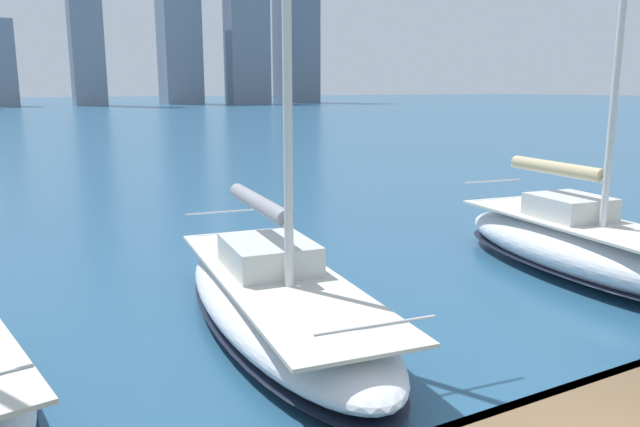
{
  "coord_description": "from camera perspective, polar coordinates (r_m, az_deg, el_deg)",
  "views": [
    {
      "loc": [
        5.57,
        3.74,
        4.47
      ],
      "look_at": [
        0.18,
        -6.04,
        2.2
      ],
      "focal_mm": 35.0,
      "sensor_mm": 36.0,
      "label": 1
    }
  ],
  "objects": [
    {
      "name": "sailboat_tan",
      "position": [
        16.37,
        22.7,
        -2.59
      ],
      "size": [
        3.55,
        8.14,
        11.04
      ],
      "color": "white",
      "rests_on": "ground"
    },
    {
      "name": "sailboat_grey",
      "position": [
        11.85,
        -3.91,
        -7.62
      ],
      "size": [
        3.64,
        8.97,
        9.31
      ],
      "color": "white",
      "rests_on": "ground"
    }
  ]
}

